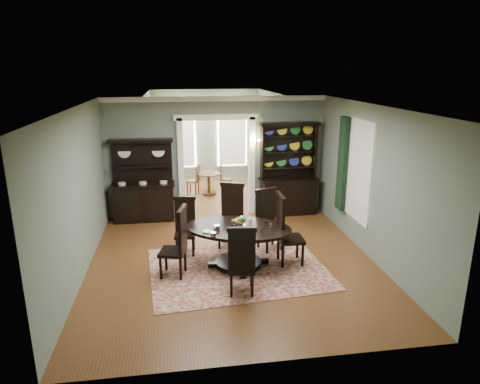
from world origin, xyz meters
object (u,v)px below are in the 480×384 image
Objects in this scene: dining_table at (238,239)px; parlor_table at (209,181)px; sideboard at (144,193)px; welsh_dresser at (288,181)px.

dining_table reaches higher than parlor_table.
sideboard is 0.86× the size of welsh_dresser.
dining_table is 3.39m from welsh_dresser.
parlor_table is (-1.90, 2.00, -0.43)m from welsh_dresser.
welsh_dresser reaches higher than dining_table.
dining_table is at bearing -56.28° from sideboard.
sideboard is at bearing 177.91° from welsh_dresser.
parlor_table is at bearing 110.95° from dining_table.
sideboard is at bearing -131.65° from parlor_table.
dining_table is 3.51m from sideboard.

